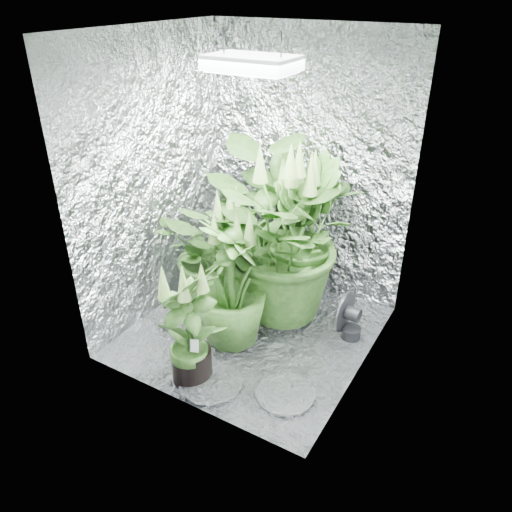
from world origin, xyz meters
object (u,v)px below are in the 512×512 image
Objects in this scene: plant_c at (303,235)px; circulation_fan at (348,318)px; plant_a at (218,253)px; plant_e at (277,240)px; grow_lamp at (252,64)px; plant_d at (231,286)px; plant_f at (189,329)px; plant_b at (279,226)px.

circulation_fan is (0.49, -0.25, -0.42)m from plant_c.
plant_e is at bearing 12.06° from plant_a.
grow_lamp is 1.81m from circulation_fan.
plant_d is (-0.07, -0.16, -1.38)m from grow_lamp.
grow_lamp reaches higher than plant_c.
plant_f is at bearing -123.91° from circulation_fan.
plant_a is at bearing -168.95° from circulation_fan.
plant_e reaches higher than circulation_fan.
plant_e is 1.60× the size of plant_f.
plant_a is 0.64m from plant_c.
plant_f is (0.06, -1.25, -0.16)m from plant_b.
grow_lamp is 1.21m from plant_e.
plant_b is 0.81m from plant_d.
plant_e is at bearing -172.36° from circulation_fan.
plant_e reaches higher than plant_c.
grow_lamp is 0.58× the size of plant_f.
plant_e is (0.44, 0.09, 0.18)m from plant_a.
plant_d is (0.07, -0.80, -0.10)m from plant_b.
grow_lamp is at bearing -101.20° from plant_c.
plant_c is (0.50, 0.38, 0.11)m from plant_a.
plant_c is at bearing 78.80° from grow_lamp.
plant_c is (0.11, 0.55, -1.25)m from grow_lamp.
plant_f reaches higher than circulation_fan.
plant_f is at bearing -99.48° from plant_c.
plant_a is at bearing 134.99° from plant_d.
plant_c is 0.74m from plant_d.
plant_e is at bearing -63.91° from plant_b.
plant_c reaches higher than plant_b.
plant_a is (-0.39, 0.16, -1.36)m from grow_lamp.
grow_lamp is 0.51× the size of plant_d.
plant_c reaches higher than circulation_fan.
plant_c is (0.25, -0.09, 0.02)m from plant_b.
plant_f is at bearing -97.92° from grow_lamp.
plant_a is 0.83m from plant_f.
plant_d is (-0.18, -0.70, -0.12)m from plant_c.
plant_c reaches higher than plant_f.
plant_b is at bearing 62.14° from plant_a.
plant_c is 0.70m from circulation_fan.
plant_d reaches higher than plant_f.
plant_e is (0.05, 0.26, -1.18)m from grow_lamp.
plant_b is at bearing 95.01° from plant_d.
plant_e is at bearing 81.47° from plant_f.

